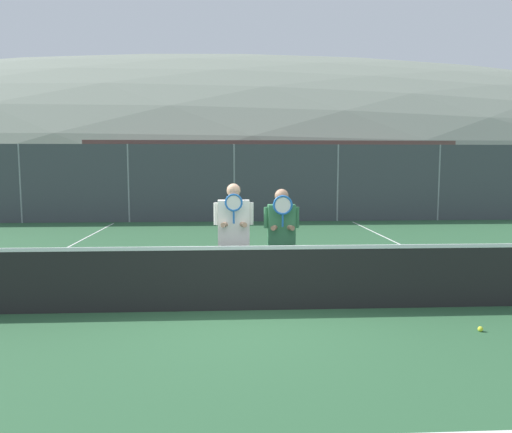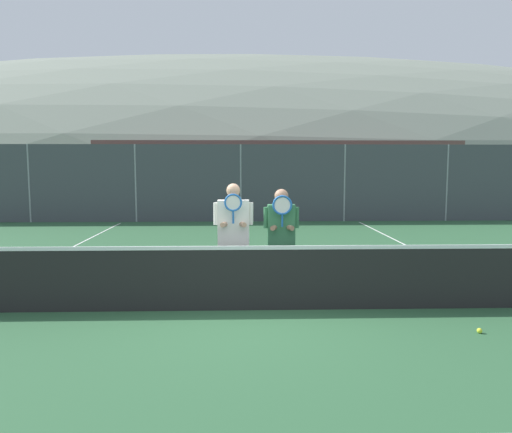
{
  "view_description": "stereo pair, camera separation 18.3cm",
  "coord_description": "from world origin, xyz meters",
  "px_view_note": "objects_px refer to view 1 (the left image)",
  "views": [
    {
      "loc": [
        -0.2,
        -7.23,
        2.18
      ],
      "look_at": [
        0.24,
        0.79,
        1.32
      ],
      "focal_mm": 35.0,
      "sensor_mm": 36.0,
      "label": 1
    },
    {
      "loc": [
        -0.01,
        -7.24,
        2.18
      ],
      "look_at": [
        0.24,
        0.79,
        1.32
      ],
      "focal_mm": 35.0,
      "sensor_mm": 36.0,
      "label": 2
    }
  ],
  "objects_px": {
    "player_leftmost": "(234,231)",
    "tennis_ball_on_court": "(480,329)",
    "car_far_left": "(79,193)",
    "car_right_of_center": "(445,192)",
    "car_center": "(330,194)",
    "player_center_left": "(281,234)",
    "car_left_of_center": "(207,194)"
  },
  "relations": [
    {
      "from": "player_leftmost",
      "to": "car_right_of_center",
      "type": "xyz_separation_m",
      "value": [
        9.38,
        13.54,
        -0.17
      ]
    },
    {
      "from": "player_leftmost",
      "to": "car_far_left",
      "type": "height_order",
      "value": "player_leftmost"
    },
    {
      "from": "car_right_of_center",
      "to": "car_center",
      "type": "bearing_deg",
      "value": -177.85
    },
    {
      "from": "player_leftmost",
      "to": "car_left_of_center",
      "type": "relative_size",
      "value": 0.39
    },
    {
      "from": "car_left_of_center",
      "to": "car_right_of_center",
      "type": "distance_m",
      "value": 10.38
    },
    {
      "from": "player_center_left",
      "to": "car_right_of_center",
      "type": "height_order",
      "value": "car_right_of_center"
    },
    {
      "from": "car_center",
      "to": "tennis_ball_on_court",
      "type": "relative_size",
      "value": 61.59
    },
    {
      "from": "player_center_left",
      "to": "car_right_of_center",
      "type": "xyz_separation_m",
      "value": [
        8.62,
        13.53,
        -0.12
      ]
    },
    {
      "from": "tennis_ball_on_court",
      "to": "car_left_of_center",
      "type": "bearing_deg",
      "value": 105.53
    },
    {
      "from": "car_center",
      "to": "tennis_ball_on_court",
      "type": "bearing_deg",
      "value": -94.13
    },
    {
      "from": "player_leftmost",
      "to": "player_center_left",
      "type": "distance_m",
      "value": 0.76
    },
    {
      "from": "tennis_ball_on_court",
      "to": "car_far_left",
      "type": "bearing_deg",
      "value": 122.15
    },
    {
      "from": "player_center_left",
      "to": "car_left_of_center",
      "type": "distance_m",
      "value": 13.44
    },
    {
      "from": "car_far_left",
      "to": "player_leftmost",
      "type": "bearing_deg",
      "value": -64.74
    },
    {
      "from": "player_center_left",
      "to": "car_center",
      "type": "distance_m",
      "value": 13.8
    },
    {
      "from": "car_left_of_center",
      "to": "car_center",
      "type": "bearing_deg",
      "value": 0.16
    },
    {
      "from": "car_far_left",
      "to": "car_right_of_center",
      "type": "relative_size",
      "value": 1.01
    },
    {
      "from": "player_center_left",
      "to": "car_left_of_center",
      "type": "height_order",
      "value": "player_center_left"
    },
    {
      "from": "car_right_of_center",
      "to": "tennis_ball_on_court",
      "type": "relative_size",
      "value": 64.84
    },
    {
      "from": "player_leftmost",
      "to": "tennis_ball_on_court",
      "type": "bearing_deg",
      "value": -28.06
    },
    {
      "from": "player_leftmost",
      "to": "car_right_of_center",
      "type": "height_order",
      "value": "player_leftmost"
    },
    {
      "from": "car_center",
      "to": "car_left_of_center",
      "type": "bearing_deg",
      "value": -179.84
    },
    {
      "from": "player_leftmost",
      "to": "car_far_left",
      "type": "bearing_deg",
      "value": 115.26
    },
    {
      "from": "car_far_left",
      "to": "car_right_of_center",
      "type": "xyz_separation_m",
      "value": [
        15.77,
        0.01,
        0.01
      ]
    },
    {
      "from": "player_leftmost",
      "to": "tennis_ball_on_court",
      "type": "relative_size",
      "value": 27.41
    },
    {
      "from": "player_center_left",
      "to": "car_left_of_center",
      "type": "bearing_deg",
      "value": 97.49
    },
    {
      "from": "car_center",
      "to": "car_right_of_center",
      "type": "bearing_deg",
      "value": 2.15
    },
    {
      "from": "car_right_of_center",
      "to": "car_left_of_center",
      "type": "bearing_deg",
      "value": -178.86
    },
    {
      "from": "car_far_left",
      "to": "car_center",
      "type": "xyz_separation_m",
      "value": [
        10.66,
        -0.18,
        -0.07
      ]
    },
    {
      "from": "car_far_left",
      "to": "car_center",
      "type": "distance_m",
      "value": 10.66
    },
    {
      "from": "car_left_of_center",
      "to": "tennis_ball_on_court",
      "type": "relative_size",
      "value": 69.47
    },
    {
      "from": "player_leftmost",
      "to": "car_center",
      "type": "height_order",
      "value": "player_leftmost"
    }
  ]
}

